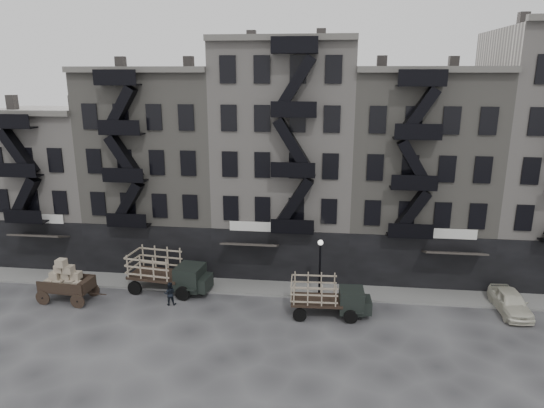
# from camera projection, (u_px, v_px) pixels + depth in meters

# --- Properties ---
(ground) EXTENTS (140.00, 140.00, 0.00)m
(ground) POSITION_uv_depth(u_px,v_px,m) (271.00, 315.00, 31.07)
(ground) COLOR #38383A
(ground) RESTS_ON ground
(sidewalk) EXTENTS (55.00, 2.50, 0.15)m
(sidewalk) POSITION_uv_depth(u_px,v_px,m) (277.00, 288.00, 34.64)
(sidewalk) COLOR slate
(sidewalk) RESTS_ON ground
(building_west) EXTENTS (10.00, 11.35, 13.20)m
(building_west) POSITION_uv_depth(u_px,v_px,m) (52.00, 182.00, 41.21)
(building_west) COLOR #A8A19A
(building_west) RESTS_ON ground
(building_midwest) EXTENTS (10.00, 11.35, 16.20)m
(building_midwest) POSITION_uv_depth(u_px,v_px,m) (164.00, 167.00, 39.66)
(building_midwest) COLOR slate
(building_midwest) RESTS_ON ground
(building_center) EXTENTS (10.00, 11.35, 18.20)m
(building_center) POSITION_uv_depth(u_px,v_px,m) (286.00, 158.00, 38.24)
(building_center) COLOR #A8A19A
(building_center) RESTS_ON ground
(building_mideast) EXTENTS (10.00, 11.35, 16.20)m
(building_mideast) POSITION_uv_depth(u_px,v_px,m) (415.00, 173.00, 37.35)
(building_mideast) COLOR slate
(building_mideast) RESTS_ON ground
(lamp_post) EXTENTS (0.36, 0.36, 4.28)m
(lamp_post) POSITION_uv_depth(u_px,v_px,m) (320.00, 261.00, 32.48)
(lamp_post) COLOR black
(lamp_post) RESTS_ON ground
(wagon) EXTENTS (3.71, 2.19, 3.02)m
(wagon) POSITION_uv_depth(u_px,v_px,m) (65.00, 277.00, 32.56)
(wagon) COLOR black
(wagon) RESTS_ON ground
(stake_truck_west) EXTENTS (5.98, 2.99, 2.89)m
(stake_truck_west) POSITION_uv_depth(u_px,v_px,m) (167.00, 269.00, 33.99)
(stake_truck_west) COLOR black
(stake_truck_west) RESTS_ON ground
(stake_truck_east) EXTENTS (5.10, 2.27, 2.52)m
(stake_truck_east) POSITION_uv_depth(u_px,v_px,m) (328.00, 294.00, 30.64)
(stake_truck_east) COLOR black
(stake_truck_east) RESTS_ON ground
(car_east) EXTENTS (1.90, 4.38, 1.47)m
(car_east) POSITION_uv_depth(u_px,v_px,m) (510.00, 302.00, 31.20)
(car_east) COLOR beige
(car_east) RESTS_ON ground
(pedestrian_mid) EXTENTS (0.88, 0.75, 1.60)m
(pedestrian_mid) POSITION_uv_depth(u_px,v_px,m) (170.00, 294.00, 32.20)
(pedestrian_mid) COLOR black
(pedestrian_mid) RESTS_ON ground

